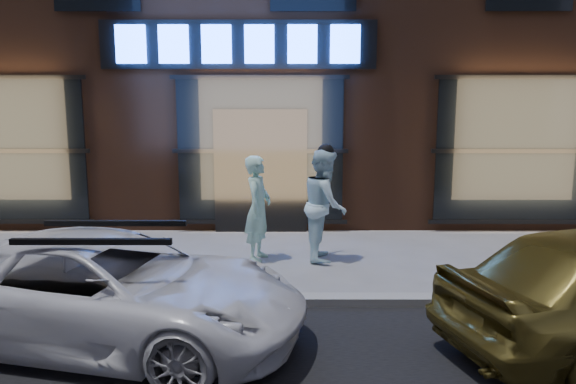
% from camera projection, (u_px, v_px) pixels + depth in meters
% --- Properties ---
extents(ground, '(90.00, 90.00, 0.00)m').
position_uv_depth(ground, '(246.00, 305.00, 7.25)').
color(ground, slate).
rests_on(ground, ground).
extents(curb, '(60.00, 0.25, 0.12)m').
position_uv_depth(curb, '(246.00, 300.00, 7.24)').
color(curb, gray).
rests_on(curb, ground).
extents(man_bowtie, '(0.55, 0.71, 1.71)m').
position_uv_depth(man_bowtie, '(258.00, 208.00, 9.11)').
color(man_bowtie, '#C2FFE5').
rests_on(man_bowtie, ground).
extents(man_cap, '(0.74, 0.92, 1.82)m').
position_uv_depth(man_cap, '(325.00, 205.00, 9.13)').
color(man_cap, white).
rests_on(man_cap, ground).
extents(white_suv, '(4.65, 2.91, 1.20)m').
position_uv_depth(white_suv, '(108.00, 290.00, 6.05)').
color(white_suv, silver).
rests_on(white_suv, ground).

